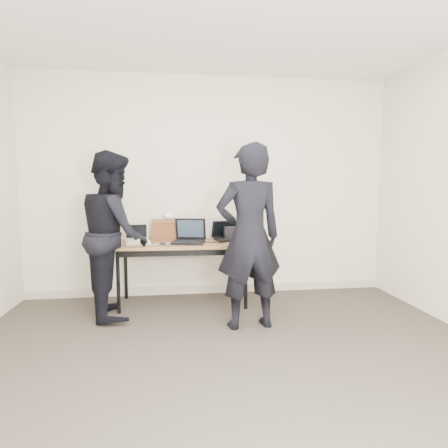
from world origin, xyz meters
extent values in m
cube|color=#3F3830|center=(0.00, 0.00, -0.03)|extent=(4.50, 4.50, 0.05)
cube|color=beige|center=(0.00, 2.27, 1.35)|extent=(4.50, 0.05, 2.70)
cube|color=brown|center=(-0.35, 1.85, 0.70)|extent=(1.51, 0.68, 0.03)
cylinder|color=black|center=(-1.04, 1.60, 0.34)|extent=(0.04, 0.04, 0.68)
cylinder|color=black|center=(0.34, 1.57, 0.34)|extent=(0.04, 0.04, 0.68)
cylinder|color=black|center=(-1.03, 2.13, 0.34)|extent=(0.04, 0.04, 0.68)
cylinder|color=black|center=(0.35, 2.10, 0.34)|extent=(0.04, 0.04, 0.68)
cube|color=black|center=(-0.35, 1.57, 0.64)|extent=(1.40, 0.04, 0.06)
cube|color=#BCB296|center=(-0.85, 1.83, 0.74)|extent=(0.31, 0.27, 0.03)
cube|color=#EDE4CA|center=(-0.84, 1.80, 0.75)|extent=(0.24, 0.16, 0.01)
cube|color=#BCB296|center=(-0.87, 1.95, 0.84)|extent=(0.27, 0.09, 0.19)
cube|color=black|center=(-0.87, 1.94, 0.85)|extent=(0.23, 0.07, 0.15)
cube|color=#BCB296|center=(-0.87, 1.94, 0.75)|extent=(0.24, 0.06, 0.01)
cube|color=black|center=(-0.29, 1.75, 0.73)|extent=(0.40, 0.33, 0.02)
cube|color=black|center=(-0.29, 1.72, 0.75)|extent=(0.31, 0.20, 0.01)
cube|color=black|center=(-0.25, 1.91, 0.87)|extent=(0.36, 0.15, 0.25)
cube|color=#26333F|center=(-0.25, 1.91, 0.87)|extent=(0.31, 0.12, 0.20)
cube|color=black|center=(-0.26, 1.88, 0.74)|extent=(0.31, 0.08, 0.02)
cube|color=black|center=(0.19, 1.92, 0.73)|extent=(0.35, 0.29, 0.02)
cube|color=black|center=(0.20, 1.90, 0.74)|extent=(0.27, 0.18, 0.01)
cube|color=black|center=(0.15, 2.06, 0.84)|extent=(0.31, 0.15, 0.21)
cube|color=black|center=(0.16, 2.05, 0.84)|extent=(0.27, 0.13, 0.17)
cube|color=black|center=(0.16, 2.03, 0.74)|extent=(0.27, 0.09, 0.01)
cube|color=brown|center=(-0.53, 2.07, 0.84)|extent=(0.37, 0.17, 0.24)
cube|color=brown|center=(-0.52, 2.01, 0.94)|extent=(0.36, 0.09, 0.07)
cube|color=brown|center=(-0.37, 2.08, 0.82)|extent=(0.02, 0.10, 0.02)
ellipsoid|color=white|center=(-0.50, 2.07, 1.00)|extent=(0.13, 0.10, 0.08)
cube|color=black|center=(0.28, 2.03, 0.80)|extent=(0.27, 0.23, 0.15)
cube|color=black|center=(-0.57, 1.67, 0.73)|extent=(0.07, 0.05, 0.03)
cube|color=black|center=(-0.05, 1.80, 0.72)|extent=(0.29, 0.18, 0.01)
cube|color=silver|center=(-0.36, 1.73, 0.72)|extent=(0.19, 0.17, 0.01)
cube|color=silver|center=(-0.58, 1.76, 0.72)|extent=(0.26, 0.11, 0.01)
cube|color=black|center=(0.18, 1.81, 0.72)|extent=(0.18, 0.21, 0.01)
cube|color=black|center=(-0.15, 2.04, 0.72)|extent=(0.25, 0.01, 0.01)
cube|color=black|center=(-0.77, 1.88, 0.72)|extent=(0.23, 0.25, 0.01)
imported|color=black|center=(0.27, 1.06, 0.88)|extent=(0.69, 0.50, 1.76)
imported|color=black|center=(-1.06, 1.58, 0.86)|extent=(0.82, 0.96, 1.72)
cube|color=#C2B4A1|center=(0.00, 2.23, 0.05)|extent=(4.50, 0.03, 0.10)
camera|label=1|loc=(-0.41, -2.41, 1.38)|focal=30.00mm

